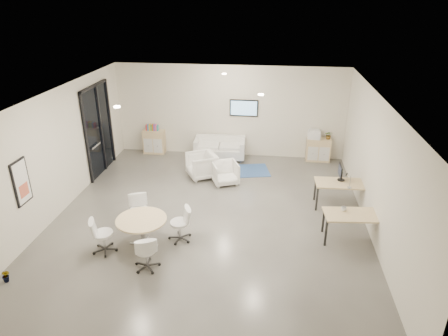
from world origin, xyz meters
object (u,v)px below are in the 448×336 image
sideboard_right (318,150)px  sideboard_left (154,142)px  armchair_left (202,164)px  desk_rear (341,185)px  armchair_right (225,172)px  desk_front (354,217)px  round_table (142,222)px  loveseat (220,149)px

sideboard_right → sideboard_left: bearing=-180.0°
armchair_left → desk_rear: armchair_left is taller
sideboard_left → armchair_right: (2.88, -2.21, -0.05)m
sideboard_left → desk_front: size_ratio=0.60×
sideboard_right → desk_rear: sideboard_right is taller
sideboard_left → round_table: 5.89m
desk_rear → round_table: bearing=-154.6°
loveseat → round_table: (-1.05, -5.50, 0.26)m
sideboard_left → desk_rear: size_ratio=0.61×
sideboard_left → desk_rear: (6.17, -3.25, 0.22)m
armchair_left → armchair_right: bearing=36.2°
sideboard_left → armchair_right: bearing=-37.5°
loveseat → desk_rear: bearing=-42.2°
desk_rear → round_table: (-4.78, -2.46, -0.03)m
sideboard_left → armchair_right: 3.63m
desk_front → loveseat: bearing=123.5°
armchair_left → round_table: size_ratio=0.75×
round_table → desk_rear: bearing=27.3°
sideboard_left → sideboard_right: (5.86, 0.00, -0.02)m
round_table → desk_front: bearing=9.5°
sideboard_left → desk_front: (6.23, -4.90, 0.21)m
armchair_right → round_table: 3.82m
armchair_right → armchair_left: bearing=133.0°
armchair_right → sideboard_right: bearing=14.3°
armchair_left → desk_rear: size_ratio=0.61×
desk_front → desk_rear: bearing=86.5°
sideboard_right → round_table: bearing=-128.0°
loveseat → round_table: 5.60m
sideboard_left → armchair_left: bearing=-41.4°
round_table → loveseat: bearing=79.2°
sideboard_left → desk_rear: 6.98m
armchair_left → desk_front: bearing=24.6°
armchair_right → round_table: armchair_right is taller
round_table → sideboard_right: bearing=52.0°
armchair_left → armchair_right: armchair_left is taller
loveseat → armchair_left: armchair_left is taller
sideboard_left → armchair_right: sideboard_left is taller
sideboard_left → desk_front: 7.93m
sideboard_left → desk_rear: sideboard_left is taller
armchair_left → desk_front: armchair_left is taller
sideboard_left → loveseat: bearing=-5.1°
sideboard_right → armchair_right: bearing=-143.5°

